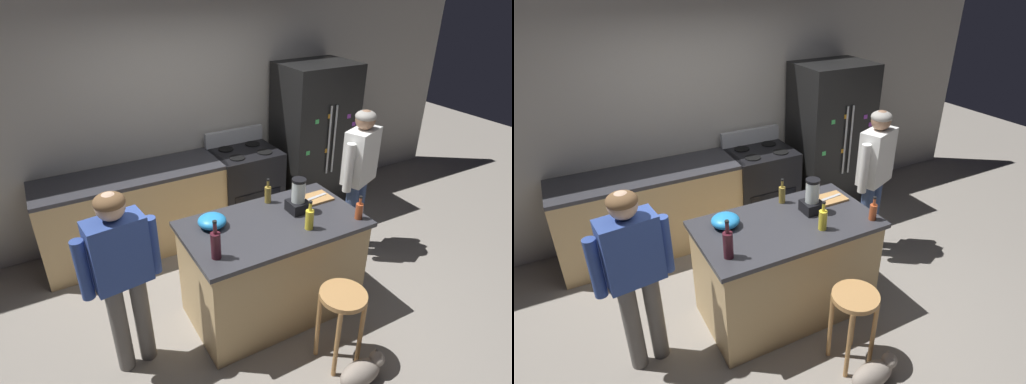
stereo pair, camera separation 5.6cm
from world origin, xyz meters
TOP-DOWN VIEW (x-y plane):
  - ground_plane at (0.00, 0.00)m, footprint 14.00×14.00m
  - back_wall at (0.00, 1.95)m, footprint 8.00×0.10m
  - kitchen_island at (0.00, 0.00)m, footprint 1.53×0.86m
  - back_counter_run at (-0.80, 1.55)m, footprint 2.00×0.64m
  - refrigerator at (1.49, 1.50)m, footprint 0.90×0.73m
  - stove_range at (0.53, 1.52)m, footprint 0.76×0.65m
  - person_by_island_left at (-1.26, 0.00)m, footprint 0.60×0.26m
  - person_by_sink_right at (1.30, 0.41)m, footprint 0.58×0.35m
  - bar_stool at (0.16, -0.76)m, footprint 0.36×0.36m
  - cat at (0.19, -1.03)m, footprint 0.52×0.18m
  - blender_appliance at (0.28, 0.06)m, footprint 0.17×0.17m
  - bottle_wine at (-0.62, -0.22)m, footprint 0.08×0.08m
  - bottle_cooking_sauce at (0.67, -0.30)m, footprint 0.06×0.06m
  - bottle_soda at (0.21, -0.22)m, footprint 0.07×0.07m
  - bottle_vinegar at (0.14, 0.32)m, footprint 0.06×0.06m
  - mixing_bowl at (-0.48, 0.19)m, footprint 0.24×0.24m
  - cutting_board at (0.55, 0.16)m, footprint 0.30×0.20m
  - chef_knife at (0.57, 0.16)m, footprint 0.22×0.05m

SIDE VIEW (x-z plane):
  - ground_plane at x=0.00m, z-range 0.00..0.00m
  - cat at x=0.19m, z-range -0.02..0.24m
  - back_counter_run at x=-0.80m, z-range 0.00..0.94m
  - kitchen_island at x=0.00m, z-range 0.00..0.95m
  - stove_range at x=0.53m, z-range -0.08..1.05m
  - bar_stool at x=0.16m, z-range 0.19..0.88m
  - person_by_island_left at x=-1.26m, z-range 0.16..1.71m
  - refrigerator at x=1.49m, z-range 0.00..1.88m
  - cutting_board at x=0.55m, z-range 0.94..0.96m
  - chef_knife at x=0.57m, z-range 0.96..0.97m
  - person_by_sink_right at x=1.30m, z-range 0.17..1.79m
  - mixing_bowl at x=-0.48m, z-range 0.94..1.05m
  - bottle_cooking_sauce at x=0.67m, z-range 0.92..1.13m
  - bottle_vinegar at x=0.14m, z-range 0.91..1.15m
  - bottle_soda at x=0.21m, z-range 0.91..1.17m
  - bottle_wine at x=-0.62m, z-range 0.90..1.22m
  - blender_appliance at x=0.28m, z-range 0.92..1.23m
  - back_wall at x=0.00m, z-range 0.00..2.70m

